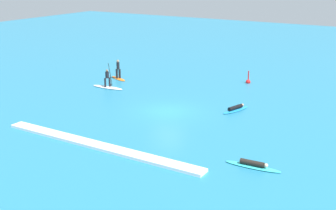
{
  "coord_description": "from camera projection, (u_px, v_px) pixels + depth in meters",
  "views": [
    {
      "loc": [
        16.91,
        -27.62,
        10.57
      ],
      "look_at": [
        0.0,
        0.0,
        0.5
      ],
      "focal_mm": 47.35,
      "sensor_mm": 36.0,
      "label": 1
    }
  ],
  "objects": [
    {
      "name": "ground_plane",
      "position": [
        168.0,
        111.0,
        34.07
      ],
      "size": [
        120.0,
        120.0,
        0.0
      ],
      "primitive_type": "plane",
      "color": "teal",
      "rests_on": "ground"
    },
    {
      "name": "marker_buoy",
      "position": [
        248.0,
        81.0,
        42.32
      ],
      "size": [
        0.45,
        0.45,
        1.32
      ],
      "color": "red",
      "rests_on": "ground_plane"
    },
    {
      "name": "surfer_on_teal_board",
      "position": [
        253.0,
        165.0,
        24.45
      ],
      "size": [
        3.19,
        0.76,
        0.41
      ],
      "rotation": [
        0.0,
        0.0,
        0.06
      ],
      "color": "#33C6CC",
      "rests_on": "ground_plane"
    },
    {
      "name": "surfer_on_white_board",
      "position": [
        108.0,
        84.0,
        40.59
      ],
      "size": [
        3.3,
        0.96,
        2.33
      ],
      "rotation": [
        0.0,
        0.0,
        0.03
      ],
      "color": "white",
      "rests_on": "ground_plane"
    },
    {
      "name": "wave_crest",
      "position": [
        98.0,
        145.0,
        27.26
      ],
      "size": [
        14.75,
        0.9,
        0.18
      ],
      "primitive_type": "cube",
      "color": "white",
      "rests_on": "ground_plane"
    },
    {
      "name": "surfer_on_blue_board",
      "position": [
        236.0,
        109.0,
        34.19
      ],
      "size": [
        1.43,
        2.9,
        0.41
      ],
      "rotation": [
        0.0,
        0.0,
        1.28
      ],
      "color": "#1E8CD1",
      "rests_on": "ground_plane"
    },
    {
      "name": "surfer_on_orange_board",
      "position": [
        118.0,
        73.0,
        43.76
      ],
      "size": [
        2.5,
        1.54,
        1.93
      ],
      "rotation": [
        0.0,
        0.0,
        2.72
      ],
      "color": "orange",
      "rests_on": "ground_plane"
    }
  ]
}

